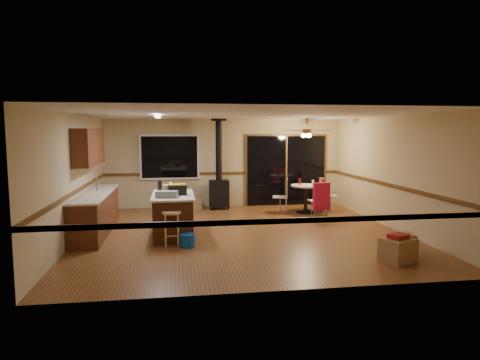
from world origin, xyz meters
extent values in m
plane|color=brown|center=(0.00, 0.00, 0.00)|extent=(7.00, 7.00, 0.00)
plane|color=silver|center=(0.00, 0.00, 2.60)|extent=(7.00, 7.00, 0.00)
plane|color=tan|center=(0.00, 3.50, 1.30)|extent=(7.00, 0.00, 7.00)
plane|color=tan|center=(0.00, -3.50, 1.30)|extent=(7.00, 0.00, 7.00)
plane|color=tan|center=(-3.50, 0.00, 1.30)|extent=(0.00, 7.00, 7.00)
plane|color=tan|center=(3.50, 0.00, 1.30)|extent=(0.00, 7.00, 7.00)
cube|color=black|center=(-1.60, 3.45, 1.50)|extent=(1.72, 0.10, 1.32)
cube|color=black|center=(1.90, 3.45, 1.05)|extent=(2.52, 0.10, 2.10)
cube|color=#542815|center=(-3.20, 0.50, 0.43)|extent=(0.60, 3.00, 0.86)
cube|color=beige|center=(-3.20, 0.50, 0.88)|extent=(0.64, 3.04, 0.04)
cube|color=#542815|center=(-3.33, 0.70, 1.90)|extent=(0.35, 2.00, 0.80)
cube|color=#3C1E0F|center=(-1.50, 0.00, 0.43)|extent=(0.80, 1.60, 0.86)
cube|color=beige|center=(-1.50, 0.00, 0.88)|extent=(0.88, 1.68, 0.04)
cube|color=black|center=(-0.20, 3.05, 0.46)|extent=(0.55, 0.50, 0.75)
cylinder|color=black|center=(-0.20, 3.05, 1.71)|extent=(0.18, 0.18, 1.77)
cylinder|color=brown|center=(2.10, 2.06, 2.25)|extent=(0.24, 0.24, 0.10)
cylinder|color=brown|center=(2.10, 2.06, 2.52)|extent=(0.05, 0.05, 0.16)
sphere|color=#FFD88C|center=(2.10, 2.06, 2.13)|extent=(0.16, 0.16, 0.16)
cube|color=white|center=(-1.80, 0.30, 2.56)|extent=(0.10, 1.20, 0.04)
cube|color=slate|center=(-1.62, -0.43, 0.97)|extent=(0.47, 0.31, 0.13)
cube|color=black|center=(-1.41, -0.12, 1.00)|extent=(0.40, 0.25, 0.21)
cube|color=gold|center=(-1.41, -0.12, 1.12)|extent=(0.37, 0.23, 0.03)
cube|color=olive|center=(-1.60, 0.21, 0.99)|extent=(0.25, 0.30, 0.18)
cylinder|color=black|center=(-1.77, -0.07, 1.05)|extent=(0.10, 0.10, 0.30)
cylinder|color=#D84C8C|center=(-1.34, 0.09, 1.02)|extent=(0.09, 0.09, 0.23)
cylinder|color=white|center=(-1.55, 0.60, 1.00)|extent=(0.08, 0.08, 0.20)
cylinder|color=tan|center=(-1.53, -0.84, 0.34)|extent=(0.43, 0.43, 0.68)
cylinder|color=#0C48AE|center=(-1.23, -0.97, 0.13)|extent=(0.36, 0.36, 0.25)
cylinder|color=black|center=(2.10, 2.06, 0.02)|extent=(0.52, 0.52, 0.04)
cylinder|color=black|center=(2.10, 2.06, 0.39)|extent=(0.10, 0.10, 0.70)
cylinder|color=beige|center=(2.10, 2.06, 0.76)|extent=(0.83, 0.83, 0.04)
cylinder|color=#590C14|center=(1.95, 2.16, 0.87)|extent=(0.08, 0.08, 0.18)
cylinder|color=beige|center=(2.28, 2.01, 0.85)|extent=(0.08, 0.08, 0.14)
cube|color=tan|center=(1.40, 2.16, 0.45)|extent=(0.49, 0.49, 0.03)
cube|color=slate|center=(1.58, 2.11, 0.70)|extent=(0.13, 0.39, 0.50)
cube|color=tan|center=(2.20, 1.36, 0.45)|extent=(0.45, 0.45, 0.03)
cube|color=slate|center=(2.22, 1.17, 0.70)|extent=(0.40, 0.08, 0.50)
cube|color=#B51433|center=(2.23, 1.15, 0.60)|extent=(0.45, 0.16, 0.70)
cube|color=tan|center=(2.80, 2.11, 0.45)|extent=(0.46, 0.46, 0.03)
cube|color=slate|center=(2.61, 2.14, 0.70)|extent=(0.09, 0.40, 0.50)
cube|color=#502C1E|center=(2.59, 2.14, 0.60)|extent=(0.17, 0.45, 0.70)
cube|color=olive|center=(-0.97, 3.10, 0.18)|extent=(0.54, 0.48, 0.37)
cube|color=olive|center=(2.34, -2.46, 0.20)|extent=(0.66, 0.61, 0.40)
cube|color=olive|center=(2.67, -1.98, 0.18)|extent=(0.51, 0.46, 0.36)
cube|color=maroon|center=(2.34, -2.46, 0.44)|extent=(0.38, 0.35, 0.08)
camera|label=1|loc=(-1.43, -9.16, 2.24)|focal=32.00mm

